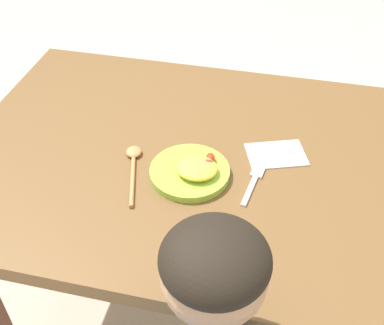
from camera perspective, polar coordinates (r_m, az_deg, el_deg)
ground_plane at (r=1.85m, az=0.72°, el=-15.80°), size 8.00×8.00×0.00m
dining_table at (r=1.38m, az=0.93°, el=-1.81°), size 1.33×0.93×0.70m
plate at (r=1.25m, az=0.01°, el=-0.98°), size 0.21×0.21×0.05m
fork at (r=1.25m, az=7.32°, el=-2.06°), size 0.05×0.19×0.01m
spoon at (r=1.29m, az=-6.93°, el=-0.08°), size 0.09×0.22×0.02m
napkin at (r=1.34m, az=9.87°, el=0.94°), size 0.18×0.15×0.00m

